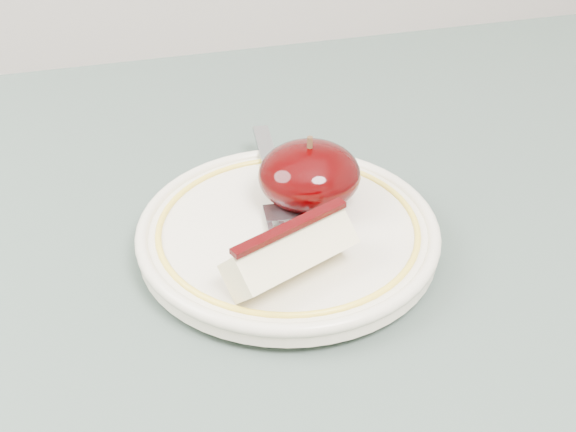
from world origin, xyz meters
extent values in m
cylinder|color=brown|center=(0.40, 0.40, 0.35)|extent=(0.05, 0.05, 0.71)
cube|color=#3E4C44|center=(0.00, 0.00, 0.73)|extent=(0.90, 0.90, 0.04)
cylinder|color=beige|center=(0.03, 0.12, 0.75)|extent=(0.11, 0.11, 0.01)
cylinder|color=beige|center=(0.03, 0.12, 0.76)|extent=(0.20, 0.20, 0.01)
torus|color=beige|center=(0.03, 0.12, 0.77)|extent=(0.20, 0.20, 0.01)
torus|color=yellow|center=(0.03, 0.12, 0.77)|extent=(0.18, 0.18, 0.00)
ellipsoid|color=black|center=(0.05, 0.14, 0.79)|extent=(0.07, 0.07, 0.04)
cylinder|color=#472D19|center=(0.05, 0.14, 0.81)|extent=(0.00, 0.00, 0.01)
cube|color=beige|center=(0.02, 0.07, 0.79)|extent=(0.09, 0.07, 0.04)
cube|color=#2E0102|center=(0.02, 0.07, 0.81)|extent=(0.08, 0.04, 0.00)
cube|color=gray|center=(0.04, 0.20, 0.77)|extent=(0.02, 0.09, 0.00)
cube|color=gray|center=(0.03, 0.15, 0.77)|extent=(0.01, 0.03, 0.00)
cube|color=gray|center=(0.03, 0.13, 0.77)|extent=(0.03, 0.02, 0.00)
cube|color=gray|center=(0.04, 0.10, 0.77)|extent=(0.01, 0.03, 0.00)
cube|color=gray|center=(0.03, 0.10, 0.77)|extent=(0.01, 0.03, 0.00)
cube|color=gray|center=(0.02, 0.10, 0.77)|extent=(0.01, 0.03, 0.00)
cube|color=gray|center=(0.02, 0.10, 0.77)|extent=(0.01, 0.03, 0.00)
camera|label=1|loc=(-0.08, -0.30, 1.09)|focal=50.00mm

